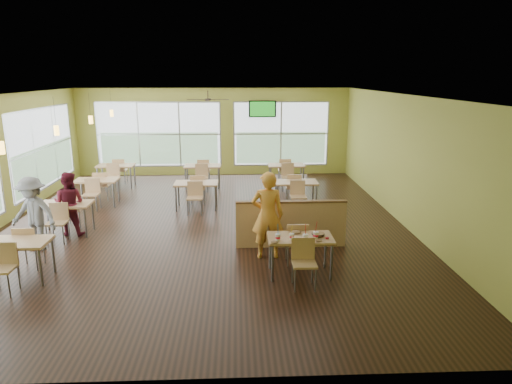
% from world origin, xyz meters
% --- Properties ---
extents(room, '(12.00, 12.04, 3.20)m').
position_xyz_m(room, '(0.00, 0.00, 1.60)').
color(room, black).
rests_on(room, ground).
extents(window_bays, '(9.24, 10.24, 2.38)m').
position_xyz_m(window_bays, '(-2.65, 3.08, 1.48)').
color(window_bays, white).
rests_on(window_bays, room).
extents(main_table, '(1.22, 1.52, 0.87)m').
position_xyz_m(main_table, '(2.00, -3.00, 0.63)').
color(main_table, tan).
rests_on(main_table, floor).
extents(half_wall_divider, '(2.40, 0.14, 1.04)m').
position_xyz_m(half_wall_divider, '(2.00, -1.55, 0.52)').
color(half_wall_divider, tan).
rests_on(half_wall_divider, floor).
extents(dining_tables, '(6.92, 8.72, 0.87)m').
position_xyz_m(dining_tables, '(-1.05, 1.71, 0.63)').
color(dining_tables, tan).
rests_on(dining_tables, floor).
extents(pendant_lights, '(0.11, 7.31, 0.86)m').
position_xyz_m(pendant_lights, '(-3.20, 0.68, 2.45)').
color(pendant_lights, '#2D2119').
rests_on(pendant_lights, ceiling).
extents(ceiling_fan, '(1.25, 1.25, 0.29)m').
position_xyz_m(ceiling_fan, '(-0.00, 3.00, 2.95)').
color(ceiling_fan, '#2D2119').
rests_on(ceiling_fan, ceiling).
extents(tv_backwall, '(1.00, 0.07, 0.60)m').
position_xyz_m(tv_backwall, '(1.80, 5.90, 2.45)').
color(tv_backwall, black).
rests_on(tv_backwall, wall_back).
extents(man_plaid, '(0.66, 0.44, 1.81)m').
position_xyz_m(man_plaid, '(1.45, -2.13, 0.91)').
color(man_plaid, '#DD5718').
rests_on(man_plaid, floor).
extents(patron_maroon, '(0.81, 0.67, 1.50)m').
position_xyz_m(patron_maroon, '(-3.08, -0.52, 0.75)').
color(patron_maroon, maroon).
rests_on(patron_maroon, floor).
extents(patron_grey, '(1.17, 0.87, 1.61)m').
position_xyz_m(patron_grey, '(-3.48, -1.51, 0.81)').
color(patron_grey, slate).
rests_on(patron_grey, floor).
extents(cup_blue, '(0.10, 0.10, 0.35)m').
position_xyz_m(cup_blue, '(1.56, -3.19, 0.82)').
color(cup_blue, white).
rests_on(cup_blue, main_table).
extents(cup_yellow, '(0.09, 0.09, 0.31)m').
position_xyz_m(cup_yellow, '(1.82, -3.14, 0.81)').
color(cup_yellow, white).
rests_on(cup_yellow, main_table).
extents(cup_red_near, '(0.10, 0.10, 0.37)m').
position_xyz_m(cup_red_near, '(2.05, -3.25, 0.82)').
color(cup_red_near, white).
rests_on(cup_red_near, main_table).
extents(cup_red_far, '(0.10, 0.10, 0.37)m').
position_xyz_m(cup_red_far, '(2.27, -3.12, 0.82)').
color(cup_red_far, white).
rests_on(cup_red_far, main_table).
extents(food_basket, '(0.25, 0.25, 0.06)m').
position_xyz_m(food_basket, '(2.34, -2.96, 0.78)').
color(food_basket, black).
rests_on(food_basket, main_table).
extents(ketchup_cup, '(0.07, 0.07, 0.03)m').
position_xyz_m(ketchup_cup, '(2.48, -3.12, 0.76)').
color(ketchup_cup, maroon).
rests_on(ketchup_cup, main_table).
extents(wrapper_left, '(0.14, 0.13, 0.03)m').
position_xyz_m(wrapper_left, '(1.49, -3.30, 0.77)').
color(wrapper_left, '#8F6745').
rests_on(wrapper_left, main_table).
extents(wrapper_mid, '(0.23, 0.21, 0.05)m').
position_xyz_m(wrapper_mid, '(1.95, -2.80, 0.77)').
color(wrapper_mid, '#8F6745').
rests_on(wrapper_mid, main_table).
extents(wrapper_right, '(0.13, 0.12, 0.03)m').
position_xyz_m(wrapper_right, '(2.30, -3.25, 0.77)').
color(wrapper_right, '#8F6745').
rests_on(wrapper_right, main_table).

